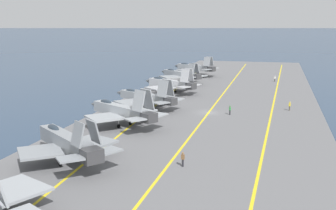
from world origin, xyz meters
TOP-DOWN VIEW (x-y plane):
  - ground_plane at (0.00, 0.00)m, footprint 2000.00×2000.00m
  - carrier_deck at (0.00, 0.00)m, footprint 209.93×42.11m
  - deck_stripe_foul_line at (0.00, -11.58)m, footprint 188.88×5.28m
  - deck_stripe_centerline at (0.00, 0.00)m, footprint 188.94×0.36m
  - deck_stripe_edge_line at (0.00, 11.58)m, footprint 188.78×8.41m
  - parked_jet_second at (-32.81, 12.53)m, footprint 13.40×15.20m
  - parked_jet_third at (-13.85, 12.54)m, footprint 13.19×16.20m
  - parked_jet_fourth at (1.10, 13.04)m, footprint 13.52×16.20m
  - parked_jet_fifth at (19.43, 12.63)m, footprint 13.75×15.27m
  - parked_jet_sixth at (35.95, 13.85)m, footprint 13.32×15.40m
  - parked_jet_seventh at (52.20, 13.03)m, footprint 13.11×15.60m
  - crew_yellow_vest at (5.72, -15.00)m, footprint 0.44×0.36m
  - crew_green_vest at (-0.93, -4.13)m, footprint 0.45×0.37m
  - crew_white_vest at (46.09, -11.81)m, footprint 0.37×0.44m
  - crew_brown_vest at (-30.92, -1.82)m, footprint 0.33×0.42m

SIDE VIEW (x-z plane):
  - ground_plane at x=0.00m, z-range 0.00..0.00m
  - carrier_deck at x=0.00m, z-range 0.00..0.40m
  - deck_stripe_foul_line at x=0.00m, z-range 0.40..0.41m
  - deck_stripe_centerline at x=0.00m, z-range 0.40..0.41m
  - deck_stripe_edge_line at x=0.00m, z-range 0.40..0.41m
  - crew_white_vest at x=46.09m, z-range 0.48..2.18m
  - crew_yellow_vest at x=5.72m, z-range 0.49..2.26m
  - crew_green_vest at x=-0.93m, z-range 0.49..2.27m
  - crew_brown_vest at x=-30.92m, z-range 0.49..2.32m
  - parked_jet_fourth at x=1.10m, z-range -0.50..5.74m
  - parked_jet_fifth at x=19.43m, z-range -0.43..5.91m
  - parked_jet_sixth at x=35.95m, z-range -0.07..5.95m
  - parked_jet_third at x=-13.85m, z-range -0.42..6.37m
  - parked_jet_second at x=-32.81m, z-range -0.16..6.12m
  - parked_jet_seventh at x=52.20m, z-range -0.07..6.29m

